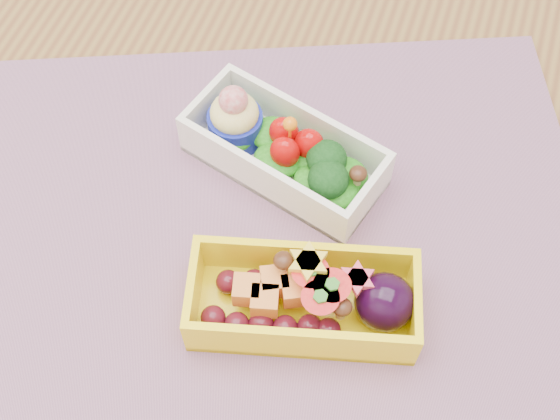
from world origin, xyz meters
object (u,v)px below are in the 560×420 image
(table, at_px, (315,309))
(placemat, at_px, (270,236))
(bento_yellow, at_px, (308,300))
(bento_white, at_px, (283,151))

(table, height_order, placemat, placemat)
(table, bearing_deg, bento_yellow, -85.24)
(placemat, xyz_separation_m, bento_white, (-0.01, 0.07, 0.02))
(placemat, xyz_separation_m, bento_yellow, (0.05, -0.06, 0.03))
(bento_yellow, bearing_deg, table, 80.45)
(placemat, relative_size, bento_yellow, 2.88)
(table, distance_m, bento_white, 0.16)
(bento_white, distance_m, bento_yellow, 0.14)
(table, height_order, bento_white, bento_white)
(placemat, relative_size, bento_white, 2.91)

